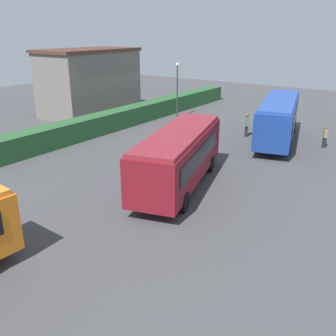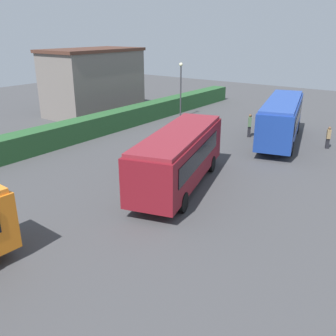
% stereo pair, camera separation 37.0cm
% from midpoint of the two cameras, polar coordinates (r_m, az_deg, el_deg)
% --- Properties ---
extents(ground_plane, '(87.15, 87.15, 0.00)m').
position_cam_midpoint_polar(ground_plane, '(19.86, -0.97, -4.29)').
color(ground_plane, '#424244').
extents(bus_maroon, '(9.67, 5.07, 3.19)m').
position_cam_midpoint_polar(bus_maroon, '(20.43, 2.23, 1.95)').
color(bus_maroon, maroon).
rests_on(bus_maroon, ground_plane).
extents(bus_blue, '(10.64, 5.00, 3.32)m').
position_cam_midpoint_polar(bus_blue, '(30.29, 17.28, 7.32)').
color(bus_blue, navy).
rests_on(bus_blue, ground_plane).
extents(person_center, '(0.44, 0.33, 1.69)m').
position_cam_midpoint_polar(person_center, '(23.86, -0.81, 2.32)').
color(person_center, maroon).
rests_on(person_center, ground_plane).
extents(person_right, '(0.49, 0.42, 1.90)m').
position_cam_midpoint_polar(person_right, '(31.31, 12.70, 6.46)').
color(person_right, black).
rests_on(person_right, ground_plane).
extents(person_far, '(0.47, 0.39, 1.65)m').
position_cam_midpoint_polar(person_far, '(30.04, 23.64, 4.36)').
color(person_far, black).
rests_on(person_far, ground_plane).
extents(hedge_row, '(55.57, 1.65, 1.61)m').
position_cam_midpoint_polar(hedge_row, '(27.86, -20.57, 3.49)').
color(hedge_row, '#28562D').
rests_on(hedge_row, ground_plane).
extents(depot_building, '(10.10, 5.60, 6.53)m').
position_cam_midpoint_polar(depot_building, '(39.89, -11.03, 12.83)').
color(depot_building, slate).
rests_on(depot_building, ground_plane).
extents(lamppost, '(0.36, 0.36, 5.34)m').
position_cam_midpoint_polar(lamppost, '(37.07, 2.26, 12.74)').
color(lamppost, '#38383D').
rests_on(lamppost, ground_plane).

